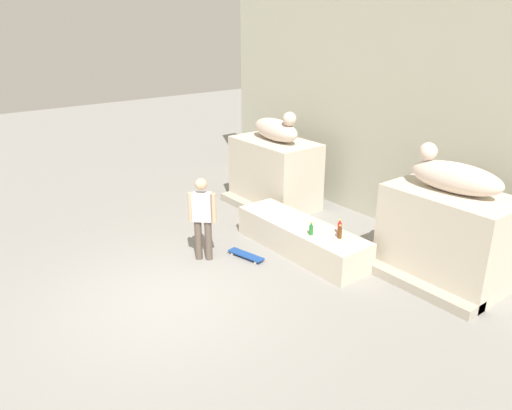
{
  "coord_description": "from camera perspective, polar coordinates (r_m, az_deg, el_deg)",
  "views": [
    {
      "loc": [
        6.58,
        -3.19,
        4.49
      ],
      "look_at": [
        -0.37,
        2.2,
        1.1
      ],
      "focal_mm": 34.54,
      "sensor_mm": 36.0,
      "label": 1
    }
  ],
  "objects": [
    {
      "name": "stair_step",
      "position": [
        10.49,
        7.71,
        -3.9
      ],
      "size": [
        6.93,
        0.5,
        0.18
      ],
      "primitive_type": "cube",
      "color": "#A9A08F",
      "rests_on": "ground_plane"
    },
    {
      "name": "bottle_green",
      "position": [
        9.39,
        6.4,
        -2.87
      ],
      "size": [
        0.08,
        0.08,
        0.25
      ],
      "color": "#1E722D",
      "rests_on": "ledge_block"
    },
    {
      "name": "statue_reclining_right",
      "position": [
        9.03,
        21.94,
        3.13
      ],
      "size": [
        1.65,
        0.74,
        0.78
      ],
      "rotation": [
        0.0,
        0.0,
        3.26
      ],
      "color": "beige",
      "rests_on": "pedestal_right"
    },
    {
      "name": "skateboard",
      "position": [
        9.79,
        -1.18,
        -5.8
      ],
      "size": [
        0.82,
        0.37,
        0.08
      ],
      "rotation": [
        0.0,
        0.0,
        3.37
      ],
      "color": "navy",
      "rests_on": "ground_plane"
    },
    {
      "name": "ground_plane",
      "position": [
        8.58,
        -10.35,
        -10.86
      ],
      "size": [
        40.0,
        40.0,
        0.0
      ],
      "primitive_type": "plane",
      "color": "gray"
    },
    {
      "name": "bottle_brown",
      "position": [
        9.32,
        9.69,
        -3.19
      ],
      "size": [
        0.08,
        0.08,
        0.27
      ],
      "color": "#593314",
      "rests_on": "ledge_block"
    },
    {
      "name": "bottle_red",
      "position": [
        9.49,
        9.65,
        -2.64
      ],
      "size": [
        0.08,
        0.08,
        0.3
      ],
      "color": "red",
      "rests_on": "ledge_block"
    },
    {
      "name": "pedestal_left",
      "position": [
        12.28,
        2.2,
        3.73
      ],
      "size": [
        2.17,
        1.3,
        1.66
      ],
      "primitive_type": "cube",
      "color": "beige",
      "rests_on": "ground_plane"
    },
    {
      "name": "pedestal_right",
      "position": [
        9.39,
        21.22,
        -3.39
      ],
      "size": [
        2.17,
        1.3,
        1.66
      ],
      "primitive_type": "cube",
      "color": "beige",
      "rests_on": "ground_plane"
    },
    {
      "name": "facade_wall",
      "position": [
        11.3,
        16.76,
        14.2
      ],
      "size": [
        10.96,
        0.6,
        6.61
      ],
      "primitive_type": "cube",
      "color": "#B3B39D",
      "rests_on": "ground_plane"
    },
    {
      "name": "ledge_block",
      "position": [
        10.01,
        5.24,
        -3.77
      ],
      "size": [
        3.06,
        0.9,
        0.6
      ],
      "primitive_type": "cube",
      "color": "beige",
      "rests_on": "ground_plane"
    },
    {
      "name": "statue_reclining_left",
      "position": [
        11.97,
        2.37,
        8.78
      ],
      "size": [
        1.64,
        0.7,
        0.78
      ],
      "rotation": [
        0.0,
        0.0,
        -0.09
      ],
      "color": "beige",
      "rests_on": "pedestal_left"
    },
    {
      "name": "skater",
      "position": [
        9.45,
        -6.22,
        -1.23
      ],
      "size": [
        0.4,
        0.41,
        1.67
      ],
      "rotation": [
        0.0,
        0.0,
        3.95
      ],
      "color": "brown",
      "rests_on": "ground_plane"
    }
  ]
}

